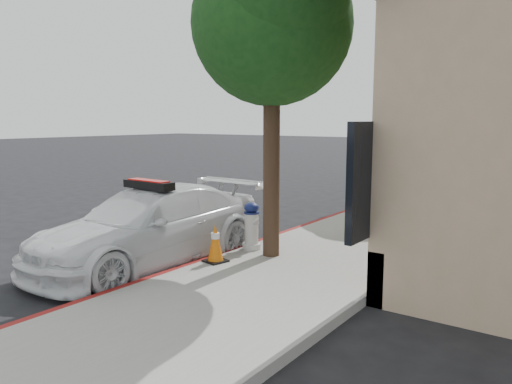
{
  "coord_description": "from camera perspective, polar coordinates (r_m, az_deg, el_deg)",
  "views": [
    {
      "loc": [
        7.87,
        -9.42,
        2.63
      ],
      "look_at": [
        1.38,
        -0.35,
        1.0
      ],
      "focal_mm": 35.0,
      "sensor_mm": 36.0,
      "label": 1
    }
  ],
  "objects": [
    {
      "name": "ground",
      "position": [
        12.55,
        -4.2,
        -3.8
      ],
      "size": [
        120.0,
        120.0,
        0.0
      ],
      "primitive_type": "plane",
      "color": "black",
      "rests_on": "ground"
    },
    {
      "name": "tree_mid",
      "position": [
        16.25,
        18.24,
        13.3
      ],
      "size": [
        2.77,
        2.64,
        5.43
      ],
      "color": "black",
      "rests_on": "sidewalk"
    },
    {
      "name": "parked_car_mid",
      "position": [
        20.85,
        15.04,
        2.64
      ],
      "size": [
        1.62,
        3.98,
        1.35
      ],
      "primitive_type": "imported",
      "rotation": [
        0.0,
        0.0,
        0.01
      ],
      "color": "black",
      "rests_on": "ground"
    },
    {
      "name": "parked_car_far",
      "position": [
        26.34,
        20.89,
        3.58
      ],
      "size": [
        1.64,
        4.36,
        1.42
      ],
      "primitive_type": "imported",
      "rotation": [
        0.0,
        0.0,
        -0.03
      ],
      "color": "#151C36",
      "rests_on": "ground"
    },
    {
      "name": "curb_strip",
      "position": [
        20.43,
        18.79,
        0.68
      ],
      "size": [
        0.12,
        50.0,
        0.15
      ],
      "primitive_type": "cube",
      "color": "maroon",
      "rests_on": "ground"
    },
    {
      "name": "traffic_cone",
      "position": [
        8.78,
        -4.67,
        -5.82
      ],
      "size": [
        0.42,
        0.42,
        0.68
      ],
      "rotation": [
        0.0,
        0.0,
        -0.21
      ],
      "color": "black",
      "rests_on": "sidewalk"
    },
    {
      "name": "tree_far",
      "position": [
        23.98,
        24.16,
        11.79
      ],
      "size": [
        3.1,
        3.0,
        5.81
      ],
      "color": "black",
      "rests_on": "sidewalk"
    },
    {
      "name": "police_car",
      "position": [
        9.33,
        -12.01,
        -3.79
      ],
      "size": [
        2.14,
        4.89,
        1.55
      ],
      "rotation": [
        0.0,
        0.0,
        -0.04
      ],
      "color": "white",
      "rests_on": "ground"
    },
    {
      "name": "sidewalk",
      "position": [
        20.04,
        23.0,
        0.32
      ],
      "size": [
        3.2,
        50.0,
        0.15
      ],
      "primitive_type": "cube",
      "color": "gray",
      "rests_on": "ground"
    },
    {
      "name": "fire_hydrant",
      "position": [
        9.58,
        -0.52,
        -3.95
      ],
      "size": [
        0.39,
        0.35,
        0.91
      ],
      "rotation": [
        0.0,
        0.0,
        -0.33
      ],
      "color": "silver",
      "rests_on": "sidewalk"
    },
    {
      "name": "tree_near",
      "position": [
        9.05,
        1.95,
        18.77
      ],
      "size": [
        2.92,
        2.82,
        5.62
      ],
      "color": "black",
      "rests_on": "sidewalk"
    }
  ]
}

